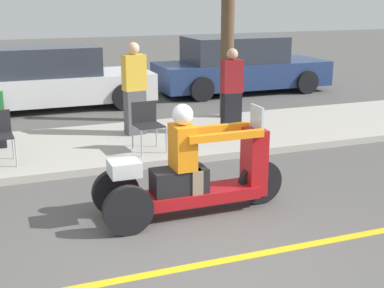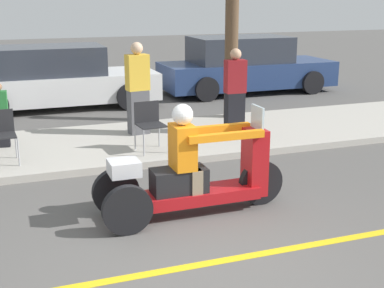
{
  "view_description": "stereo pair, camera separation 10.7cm",
  "coord_description": "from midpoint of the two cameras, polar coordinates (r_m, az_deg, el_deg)",
  "views": [
    {
      "loc": [
        -1.92,
        -4.6,
        2.7
      ],
      "look_at": [
        0.33,
        1.29,
        0.92
      ],
      "focal_mm": 50.0,
      "sensor_mm": 36.0,
      "label": 1
    },
    {
      "loc": [
        -1.82,
        -4.64,
        2.7
      ],
      "look_at": [
        0.33,
        1.29,
        0.92
      ],
      "focal_mm": 50.0,
      "sensor_mm": 36.0,
      "label": 2
    }
  ],
  "objects": [
    {
      "name": "tree_trunk",
      "position": [
        11.41,
        4.51,
        11.02
      ],
      "size": [
        0.28,
        0.28,
        3.29
      ],
      "color": "brown",
      "rests_on": "sidewalk_strip"
    },
    {
      "name": "parked_car_lot_left",
      "position": [
        13.43,
        -14.1,
        6.76
      ],
      "size": [
        4.71,
        1.96,
        1.49
      ],
      "color": "silver",
      "rests_on": "ground"
    },
    {
      "name": "ground_plane",
      "position": [
        5.67,
        1.85,
        -12.69
      ],
      "size": [
        60.0,
        60.0,
        0.0
      ],
      "primitive_type": "plane",
      "color": "#565451"
    },
    {
      "name": "sidewalk_strip",
      "position": [
        9.77,
        -8.18,
        -0.07
      ],
      "size": [
        28.0,
        2.8,
        0.12
      ],
      "color": "#B2ADA3",
      "rests_on": "ground"
    },
    {
      "name": "lane_stripe",
      "position": [
        5.79,
        5.0,
        -12.09
      ],
      "size": [
        24.0,
        0.12,
        0.01
      ],
      "color": "gold",
      "rests_on": "ground"
    },
    {
      "name": "motorcycle_trike",
      "position": [
        6.68,
        0.47,
        -3.4
      ],
      "size": [
        2.47,
        0.73,
        1.43
      ],
      "color": "black",
      "rests_on": "ground"
    },
    {
      "name": "spectator_far_back",
      "position": [
        10.14,
        4.9,
        5.46
      ],
      "size": [
        0.39,
        0.24,
        1.61
      ],
      "color": "black",
      "rests_on": "sidewalk_strip"
    },
    {
      "name": "spectator_by_tree",
      "position": [
        9.76,
        -19.47,
        2.82
      ],
      "size": [
        0.28,
        0.19,
        1.13
      ],
      "color": "black",
      "rests_on": "sidewalk_strip"
    },
    {
      "name": "parked_car_lot_right",
      "position": [
        15.19,
        5.85,
        8.25
      ],
      "size": [
        4.85,
        1.99,
        1.56
      ],
      "color": "navy",
      "rests_on": "ground"
    },
    {
      "name": "spectator_with_child",
      "position": [
        10.08,
        -5.5,
        5.72
      ],
      "size": [
        0.44,
        0.3,
        1.73
      ],
      "color": "#515156",
      "rests_on": "sidewalk_strip"
    },
    {
      "name": "folding_chair_curbside",
      "position": [
        9.05,
        -4.24,
        2.47
      ],
      "size": [
        0.5,
        0.5,
        0.82
      ],
      "color": "#A5A8AD",
      "rests_on": "sidewalk_strip"
    },
    {
      "name": "folding_chair_set_back",
      "position": [
        8.87,
        -19.44,
        1.32
      ],
      "size": [
        0.48,
        0.48,
        0.82
      ],
      "color": "#A5A8AD",
      "rests_on": "sidewalk_strip"
    }
  ]
}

